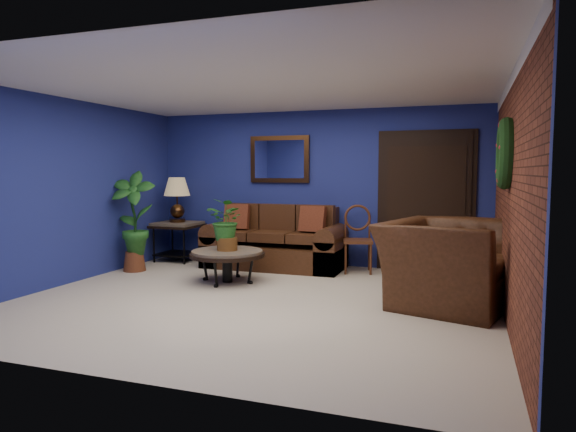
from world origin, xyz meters
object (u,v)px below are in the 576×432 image
(end_table, at_px, (178,231))
(side_chair, at_px, (358,234))
(table_lamp, at_px, (177,194))
(coffee_table, at_px, (227,254))
(armchair, at_px, (448,263))
(sofa, at_px, (276,247))

(end_table, height_order, side_chair, side_chair)
(end_table, height_order, table_lamp, table_lamp)
(coffee_table, height_order, side_chair, side_chair)
(end_table, height_order, armchair, armchair)
(sofa, bearing_deg, coffee_table, -99.94)
(table_lamp, bearing_deg, armchair, -18.92)
(side_chair, height_order, armchair, side_chair)
(sofa, distance_m, armchair, 3.10)
(armchair, bearing_deg, coffee_table, 101.15)
(sofa, height_order, table_lamp, table_lamp)
(end_table, relative_size, table_lamp, 0.99)
(sofa, bearing_deg, armchair, -30.23)
(sofa, xyz_separation_m, end_table, (-1.78, -0.03, 0.19))
(table_lamp, relative_size, armchair, 0.49)
(coffee_table, xyz_separation_m, end_table, (-1.55, 1.27, 0.12))
(sofa, height_order, side_chair, side_chair)
(table_lamp, height_order, armchair, table_lamp)
(side_chair, bearing_deg, table_lamp, 167.48)
(coffee_table, bearing_deg, side_chair, 41.12)
(end_table, distance_m, side_chair, 3.09)
(sofa, relative_size, side_chair, 2.16)
(coffee_table, relative_size, side_chair, 1.01)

